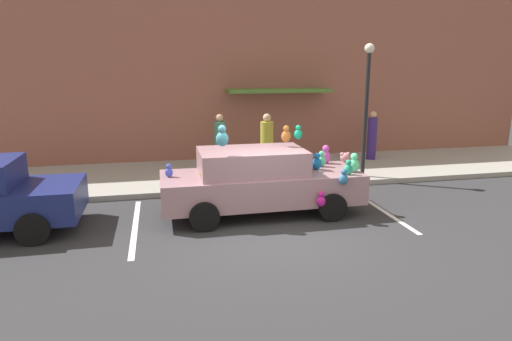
# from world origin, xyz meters

# --- Properties ---
(ground_plane) EXTENTS (60.00, 60.00, 0.00)m
(ground_plane) POSITION_xyz_m (0.00, 0.00, 0.00)
(ground_plane) COLOR #2D2D30
(sidewalk) EXTENTS (24.00, 4.00, 0.15)m
(sidewalk) POSITION_xyz_m (0.00, 5.00, 0.07)
(sidewalk) COLOR gray
(sidewalk) RESTS_ON ground
(storefront_building) EXTENTS (24.00, 1.25, 6.40)m
(storefront_building) POSITION_xyz_m (0.02, 7.14, 3.19)
(storefront_building) COLOR brown
(storefront_building) RESTS_ON ground
(parking_stripe_front) EXTENTS (0.12, 3.60, 0.01)m
(parking_stripe_front) POSITION_xyz_m (3.00, 1.00, 0.00)
(parking_stripe_front) COLOR silver
(parking_stripe_front) RESTS_ON ground
(parking_stripe_rear) EXTENTS (0.12, 3.60, 0.01)m
(parking_stripe_rear) POSITION_xyz_m (-2.79, 1.00, 0.00)
(parking_stripe_rear) COLOR silver
(parking_stripe_rear) RESTS_ON ground
(plush_covered_car) EXTENTS (4.62, 1.95, 2.20)m
(plush_covered_car) POSITION_xyz_m (0.06, 1.24, 0.80)
(plush_covered_car) COLOR gray
(plush_covered_car) RESTS_ON ground
(teddy_bear_on_sidewalk) EXTENTS (0.39, 0.32, 0.74)m
(teddy_bear_on_sidewalk) POSITION_xyz_m (3.19, 3.56, 0.49)
(teddy_bear_on_sidewalk) COLOR pink
(teddy_bear_on_sidewalk) RESTS_ON sidewalk
(street_lamp_post) EXTENTS (0.28, 0.28, 3.86)m
(street_lamp_post) POSITION_xyz_m (3.75, 3.50, 2.52)
(street_lamp_post) COLOR black
(street_lamp_post) RESTS_ON sidewalk
(pedestrian_near_shopfront) EXTENTS (0.33, 0.33, 1.70)m
(pedestrian_near_shopfront) POSITION_xyz_m (5.14, 5.72, 0.94)
(pedestrian_near_shopfront) COLOR navy
(pedestrian_near_shopfront) RESTS_ON sidewalk
(pedestrian_walking_past) EXTENTS (0.36, 0.36, 1.79)m
(pedestrian_walking_past) POSITION_xyz_m (-0.34, 5.11, 0.98)
(pedestrian_walking_past) COLOR #3D7055
(pedestrian_walking_past) RESTS_ON sidewalk
(pedestrian_by_lamp) EXTENTS (0.38, 0.38, 1.87)m
(pedestrian_by_lamp) POSITION_xyz_m (0.94, 4.18, 1.02)
(pedestrian_by_lamp) COLOR olive
(pedestrian_by_lamp) RESTS_ON sidewalk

